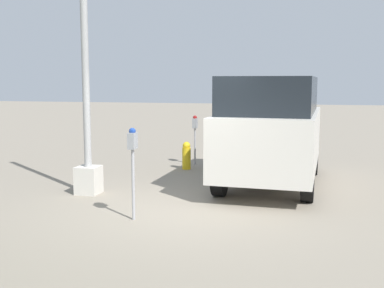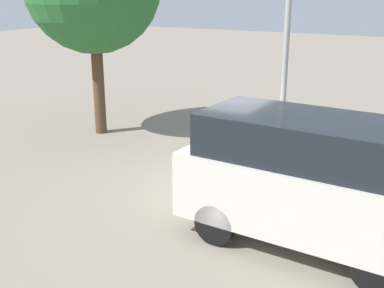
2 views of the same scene
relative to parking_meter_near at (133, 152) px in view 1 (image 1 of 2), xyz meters
The scene contains 6 objects.
ground_plane 1.38m from the parking_meter_near, 31.39° to the right, with size 80.00×80.00×0.00m, color gray.
parking_meter_near is the anchor object (origin of this frame).
parking_meter_far 5.27m from the parking_meter_near, ahead, with size 0.20×0.11×1.33m.
lamp_post 2.18m from the parking_meter_near, 45.41° to the left, with size 0.44×0.44×5.28m.
parked_van 3.79m from the parking_meter_near, 30.56° to the right, with size 4.49×2.05×2.32m.
fire_hydrant 4.65m from the parking_meter_near, ahead, with size 0.22×0.22×0.70m.
Camera 1 is at (-7.82, -2.31, 2.22)m, focal length 45.00 mm.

